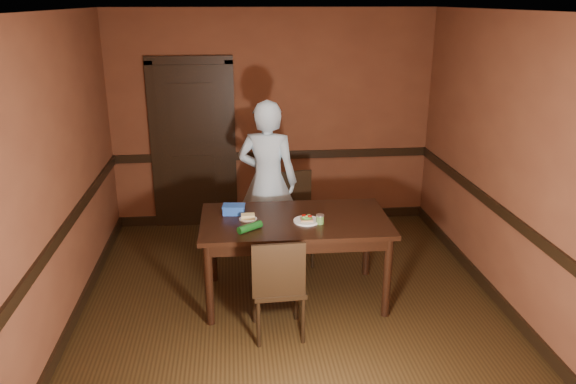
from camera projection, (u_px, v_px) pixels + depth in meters
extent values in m
cube|color=black|center=(292.00, 308.00, 5.35)|extent=(4.00, 4.50, 0.01)
cube|color=silver|center=(292.00, 11.00, 4.47)|extent=(4.00, 4.50, 0.01)
cube|color=brown|center=(273.00, 120.00, 7.02)|extent=(4.00, 0.02, 2.70)
cube|color=brown|center=(340.00, 304.00, 2.79)|extent=(4.00, 0.02, 2.70)
cube|color=brown|center=(56.00, 180.00, 4.72)|extent=(0.02, 4.50, 2.70)
cube|color=brown|center=(510.00, 166.00, 5.10)|extent=(0.02, 4.50, 2.70)
cube|color=black|center=(273.00, 155.00, 7.16)|extent=(4.00, 0.03, 0.10)
cube|color=black|center=(65.00, 229.00, 4.87)|extent=(0.03, 4.50, 0.10)
cube|color=black|center=(503.00, 212.00, 5.24)|extent=(0.03, 4.50, 0.10)
cube|color=black|center=(274.00, 216.00, 7.43)|extent=(4.00, 0.03, 0.12)
cube|color=black|center=(77.00, 313.00, 5.14)|extent=(0.03, 4.50, 0.12)
cube|color=black|center=(492.00, 292.00, 5.52)|extent=(0.03, 4.50, 0.12)
cube|color=black|center=(193.00, 148.00, 7.00)|extent=(0.85, 0.04, 2.05)
cube|color=black|center=(155.00, 149.00, 6.97)|extent=(0.10, 0.06, 2.15)
cube|color=black|center=(232.00, 147.00, 7.06)|extent=(0.10, 0.06, 2.15)
cube|color=black|center=(189.00, 60.00, 6.67)|extent=(1.05, 0.06, 0.10)
cube|color=black|center=(295.00, 258.00, 5.42)|extent=(1.78, 1.02, 0.83)
imported|color=silver|center=(268.00, 181.00, 6.14)|extent=(0.75, 0.59, 1.80)
cylinder|color=white|center=(307.00, 221.00, 5.21)|extent=(0.24, 0.24, 0.01)
cube|color=#AF7F54|center=(307.00, 220.00, 5.21)|extent=(0.11, 0.10, 0.02)
ellipsoid|color=green|center=(307.00, 217.00, 5.20)|extent=(0.10, 0.09, 0.02)
cylinder|color=#C00D06|center=(304.00, 215.00, 5.20)|extent=(0.04, 0.04, 0.01)
cylinder|color=#C00D06|center=(310.00, 216.00, 5.19)|extent=(0.04, 0.04, 0.01)
cylinder|color=#94C46A|center=(304.00, 217.00, 5.17)|extent=(0.03, 0.03, 0.01)
cylinder|color=#94C46A|center=(309.00, 215.00, 5.22)|extent=(0.03, 0.03, 0.01)
cylinder|color=#94C46A|center=(307.00, 216.00, 5.19)|extent=(0.03, 0.03, 0.01)
cylinder|color=#527D38|center=(320.00, 220.00, 5.15)|extent=(0.07, 0.07, 0.08)
cylinder|color=#B9BAB5|center=(320.00, 215.00, 5.14)|extent=(0.08, 0.08, 0.01)
cylinder|color=white|center=(248.00, 219.00, 5.26)|extent=(0.17, 0.17, 0.01)
cube|color=#E8CE7D|center=(248.00, 216.00, 5.25)|extent=(0.13, 0.08, 0.04)
cube|color=blue|center=(234.00, 210.00, 5.39)|extent=(0.21, 0.16, 0.08)
cube|color=blue|center=(234.00, 206.00, 5.38)|extent=(0.23, 0.17, 0.01)
cylinder|color=#104112|center=(250.00, 227.00, 5.00)|extent=(0.24, 0.20, 0.07)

